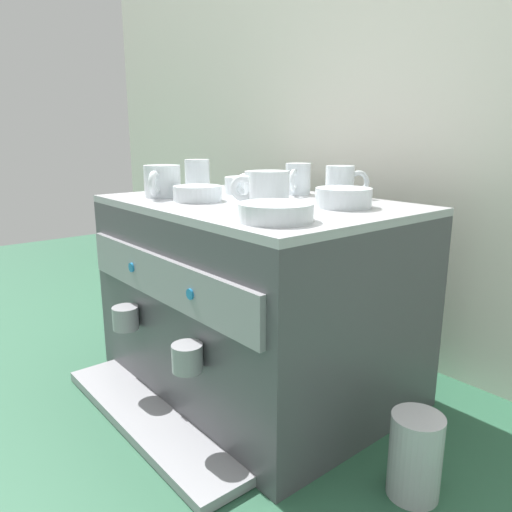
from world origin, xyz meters
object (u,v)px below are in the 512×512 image
ceramic_bowl_1 (343,198)px  ceramic_bowl_2 (276,213)px  ceramic_cup_0 (298,179)px  ceramic_cup_2 (196,176)px  ceramic_cup_1 (261,186)px  coffee_grinder (160,259)px  ceramic_cup_3 (162,181)px  ceramic_cup_4 (267,189)px  ceramic_cup_5 (341,183)px  ceramic_bowl_0 (248,186)px  milk_pitcher (415,456)px  ceramic_bowl_3 (197,194)px  espresso_machine (254,296)px

ceramic_bowl_1 → ceramic_bowl_2: (0.04, -0.21, -0.00)m
ceramic_cup_0 → ceramic_cup_2: ceramic_cup_2 is taller
ceramic_cup_1 → coffee_grinder: 0.58m
ceramic_cup_3 → coffee_grinder: ceramic_cup_3 is taller
ceramic_cup_4 → ceramic_cup_5: 0.20m
ceramic_cup_5 → coffee_grinder: ceramic_cup_5 is taller
ceramic_cup_0 → ceramic_bowl_0: ceramic_cup_0 is taller
ceramic_bowl_0 → ceramic_cup_4: bearing=-29.4°
ceramic_cup_0 → coffee_grinder: bearing=-165.3°
ceramic_cup_2 → milk_pitcher: size_ratio=0.67×
ceramic_bowl_0 → ceramic_bowl_3: size_ratio=1.08×
ceramic_bowl_2 → milk_pitcher: 0.45m
ceramic_cup_4 → espresso_machine: bearing=156.8°
espresso_machine → ceramic_cup_5: 0.32m
ceramic_cup_1 → ceramic_cup_2: size_ratio=1.17×
ceramic_bowl_2 → milk_pitcher: bearing=22.5°
ceramic_bowl_0 → milk_pitcher: (0.58, -0.12, -0.38)m
espresso_machine → coffee_grinder: size_ratio=1.64×
ceramic_cup_0 → ceramic_cup_1: 0.15m
milk_pitcher → ceramic_cup_2: bearing=176.4°
coffee_grinder → ceramic_cup_4: bearing=-6.6°
ceramic_cup_5 → ceramic_cup_1: bearing=-124.5°
espresso_machine → ceramic_bowl_2: 0.35m
ceramic_cup_2 → ceramic_cup_5: bearing=24.9°
ceramic_cup_3 → espresso_machine: bearing=31.9°
ceramic_cup_1 → ceramic_bowl_1: (0.18, 0.06, -0.01)m
espresso_machine → ceramic_cup_0: size_ratio=7.27×
espresso_machine → ceramic_bowl_1: 0.31m
ceramic_cup_5 → ceramic_bowl_3: ceramic_cup_5 is taller
ceramic_cup_2 → milk_pitcher: bearing=-3.6°
ceramic_cup_0 → coffee_grinder: 0.56m
ceramic_cup_0 → milk_pitcher: (0.48, -0.20, -0.40)m
ceramic_cup_0 → ceramic_cup_5: bearing=2.1°
espresso_machine → ceramic_bowl_2: bearing=-31.6°
espresso_machine → ceramic_bowl_0: 0.28m
ceramic_bowl_0 → ceramic_bowl_2: size_ratio=0.89×
ceramic_cup_0 → ceramic_cup_2: bearing=-143.5°
ceramic_cup_2 → coffee_grinder: ceramic_cup_2 is taller
ceramic_cup_3 → ceramic_cup_1: bearing=34.7°
espresso_machine → ceramic_bowl_3: (-0.08, -0.09, 0.23)m
ceramic_bowl_3 → milk_pitcher: bearing=5.8°
ceramic_cup_5 → coffee_grinder: 0.68m
ceramic_bowl_0 → ceramic_bowl_1: (0.31, -0.00, -0.00)m
ceramic_bowl_0 → ceramic_cup_5: bearing=19.7°
ceramic_bowl_1 → ceramic_cup_5: bearing=132.9°
ceramic_cup_5 → ceramic_bowl_1: size_ratio=0.87×
ceramic_cup_5 → ceramic_bowl_1: 0.12m
ceramic_cup_2 → ceramic_cup_5: size_ratio=0.98×
ceramic_cup_1 → ceramic_cup_3: (-0.20, -0.14, 0.00)m
ceramic_cup_0 → ceramic_cup_5: 0.13m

